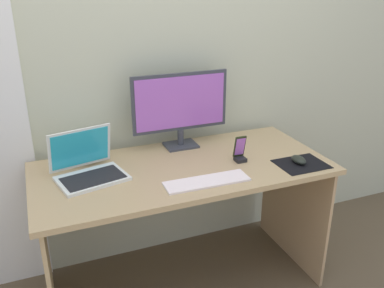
# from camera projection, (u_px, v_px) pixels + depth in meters

# --- Properties ---
(ground_plane) EXTENTS (8.00, 8.00, 0.00)m
(ground_plane) POSITION_uv_depth(u_px,v_px,m) (184.00, 282.00, 2.38)
(ground_plane) COLOR brown
(wall_back) EXTENTS (6.00, 0.04, 2.50)m
(wall_back) POSITION_uv_depth(u_px,v_px,m) (156.00, 53.00, 2.27)
(wall_back) COLOR #BBBEA2
(wall_back) RESTS_ON ground_plane
(desk) EXTENTS (1.50, 0.69, 0.74)m
(desk) POSITION_uv_depth(u_px,v_px,m) (183.00, 192.00, 2.16)
(desk) COLOR tan
(desk) RESTS_ON ground_plane
(monitor) EXTENTS (0.55, 0.14, 0.42)m
(monitor) POSITION_uv_depth(u_px,v_px,m) (180.00, 106.00, 2.26)
(monitor) COLOR #353841
(monitor) RESTS_ON desk
(laptop) EXTENTS (0.36, 0.33, 0.23)m
(laptop) POSITION_uv_depth(u_px,v_px,m) (88.00, 168.00, 1.98)
(laptop) COLOR silver
(laptop) RESTS_ON desk
(fishbowl) EXTENTS (0.16, 0.16, 0.16)m
(fishbowl) POSITION_uv_depth(u_px,v_px,m) (87.00, 147.00, 2.15)
(fishbowl) COLOR silver
(fishbowl) RESTS_ON desk
(keyboard_external) EXTENTS (0.41, 0.13, 0.01)m
(keyboard_external) POSITION_uv_depth(u_px,v_px,m) (207.00, 181.00, 1.94)
(keyboard_external) COLOR white
(keyboard_external) RESTS_ON desk
(mousepad) EXTENTS (0.25, 0.20, 0.00)m
(mousepad) POSITION_uv_depth(u_px,v_px,m) (301.00, 164.00, 2.12)
(mousepad) COLOR black
(mousepad) RESTS_ON desk
(mouse) EXTENTS (0.06, 0.10, 0.04)m
(mouse) POSITION_uv_depth(u_px,v_px,m) (299.00, 160.00, 2.13)
(mouse) COLOR black
(mouse) RESTS_ON mousepad
(phone_in_dock) EXTENTS (0.06, 0.06, 0.14)m
(phone_in_dock) POSITION_uv_depth(u_px,v_px,m) (240.00, 152.00, 2.15)
(phone_in_dock) COLOR black
(phone_in_dock) RESTS_ON desk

